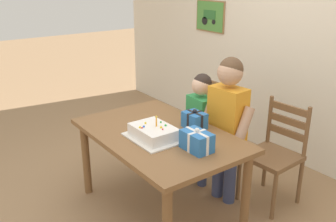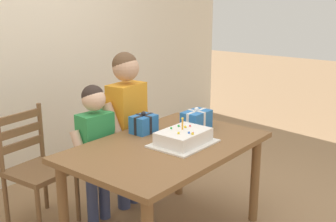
% 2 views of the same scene
% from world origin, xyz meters
% --- Properties ---
extents(back_wall, '(6.40, 0.11, 2.60)m').
position_xyz_m(back_wall, '(-0.00, 1.77, 1.30)').
color(back_wall, silver).
rests_on(back_wall, ground).
extents(dining_table, '(1.43, 0.91, 0.74)m').
position_xyz_m(dining_table, '(0.00, 0.00, 0.64)').
color(dining_table, brown).
rests_on(dining_table, ground).
extents(birthday_cake, '(0.44, 0.34, 0.19)m').
position_xyz_m(birthday_cake, '(0.07, -0.10, 0.79)').
color(birthday_cake, white).
rests_on(birthday_cake, dining_table).
extents(gift_box_red_large, '(0.19, 0.15, 0.17)m').
position_xyz_m(gift_box_red_large, '(0.09, 0.30, 0.81)').
color(gift_box_red_large, '#286BB7').
rests_on(gift_box_red_large, dining_table).
extents(gift_box_beside_cake, '(0.24, 0.16, 0.18)m').
position_xyz_m(gift_box_beside_cake, '(0.42, 0.05, 0.81)').
color(gift_box_beside_cake, '#286BB7').
rests_on(gift_box_beside_cake, dining_table).
extents(chair_left, '(0.46, 0.46, 0.92)m').
position_xyz_m(chair_left, '(-0.47, 0.92, 0.47)').
color(chair_left, brown).
rests_on(chair_left, ground).
extents(chair_right, '(0.44, 0.44, 0.92)m').
position_xyz_m(chair_right, '(0.47, 0.92, 0.47)').
color(chair_right, brown).
rests_on(chair_right, ground).
extents(child_older, '(0.49, 0.29, 1.32)m').
position_xyz_m(child_older, '(0.19, 0.58, 0.80)').
color(child_older, '#38426B').
rests_on(child_older, ground).
extents(child_younger, '(0.41, 0.24, 1.11)m').
position_xyz_m(child_younger, '(-0.15, 0.58, 0.67)').
color(child_younger, '#38426B').
rests_on(child_younger, ground).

